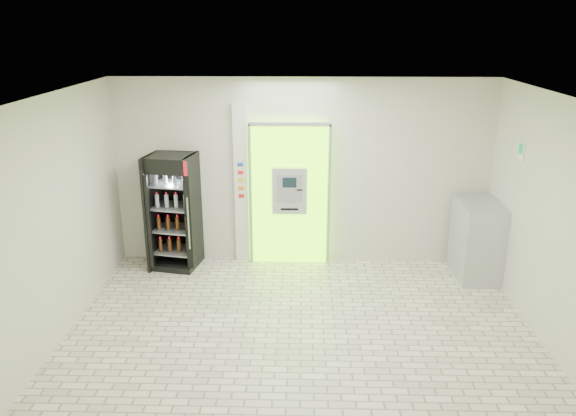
{
  "coord_description": "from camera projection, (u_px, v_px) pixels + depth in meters",
  "views": [
    {
      "loc": [
        0.01,
        -6.19,
        3.79
      ],
      "look_at": [
        -0.19,
        1.2,
        1.33
      ],
      "focal_mm": 35.0,
      "sensor_mm": 36.0,
      "label": 1
    }
  ],
  "objects": [
    {
      "name": "atm_assembly",
      "position": [
        290.0,
        194.0,
        8.99
      ],
      "size": [
        1.3,
        0.24,
        2.33
      ],
      "color": "#75FF04",
      "rests_on": "ground"
    },
    {
      "name": "steel_cabinet",
      "position": [
        477.0,
        240.0,
        8.61
      ],
      "size": [
        0.63,
        0.92,
        1.2
      ],
      "rotation": [
        0.0,
        0.0,
        0.02
      ],
      "color": "#B3B5BB",
      "rests_on": "ground"
    },
    {
      "name": "beverage_cooler",
      "position": [
        174.0,
        214.0,
        8.92
      ],
      "size": [
        0.8,
        0.75,
        1.85
      ],
      "rotation": [
        0.0,
        0.0,
        -0.18
      ],
      "color": "black",
      "rests_on": "ground"
    },
    {
      "name": "ground",
      "position": [
        301.0,
        338.0,
        7.07
      ],
      "size": [
        6.0,
        6.0,
        0.0
      ],
      "primitive_type": "plane",
      "color": "beige",
      "rests_on": "ground"
    },
    {
      "name": "room_shell",
      "position": [
        302.0,
        199.0,
        6.49
      ],
      "size": [
        6.0,
        6.0,
        6.0
      ],
      "color": "beige",
      "rests_on": "ground"
    },
    {
      "name": "exit_sign",
      "position": [
        521.0,
        151.0,
        7.65
      ],
      "size": [
        0.02,
        0.22,
        0.26
      ],
      "color": "white",
      "rests_on": "room_shell"
    },
    {
      "name": "pillar",
      "position": [
        241.0,
        185.0,
        9.01
      ],
      "size": [
        0.22,
        0.11,
        2.6
      ],
      "color": "silver",
      "rests_on": "ground"
    }
  ]
}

